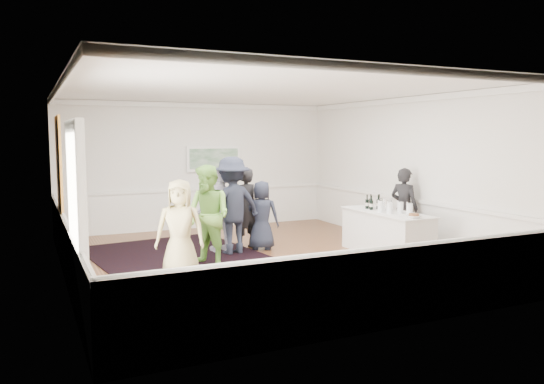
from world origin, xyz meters
name	(u,v)px	position (x,y,z in m)	size (l,w,h in m)	color
floor	(261,260)	(0.00, 0.00, 0.00)	(8.00, 8.00, 0.00)	brown
ceiling	(261,90)	(0.00, 0.00, 3.20)	(7.00, 8.00, 0.02)	white
wall_left	(61,184)	(-3.50, 0.00, 1.60)	(0.02, 8.00, 3.20)	white
wall_right	(410,171)	(3.50, 0.00, 1.60)	(0.02, 8.00, 3.20)	white
wall_back	(198,166)	(0.00, 4.00, 1.60)	(7.00, 0.02, 3.20)	white
wall_front	(395,200)	(0.00, -4.00, 1.60)	(7.00, 0.02, 3.20)	white
wainscoting	(261,234)	(0.00, 0.00, 0.50)	(7.00, 8.00, 1.00)	white
mirror	(59,167)	(-3.45, 1.30, 1.80)	(0.05, 1.25, 1.85)	gold
doorway	(75,209)	(-3.45, -1.90, 1.42)	(0.10, 1.78, 2.56)	white
landscape_painting	(214,159)	(0.40, 3.95, 1.78)	(1.44, 0.06, 0.66)	white
area_rug	(180,257)	(-1.36, 0.88, 0.01)	(3.05, 4.01, 0.02)	black
serving_table	(386,233)	(2.47, -0.59, 0.44)	(0.81, 2.14, 0.86)	silver
bartender	(404,208)	(3.20, -0.21, 0.85)	(0.62, 0.41, 1.70)	black
guest_tan	(180,229)	(-1.73, -0.60, 0.83)	(0.81, 0.53, 1.65)	tan
guest_green	(208,216)	(-1.05, -0.03, 0.92)	(0.90, 0.70, 1.85)	#7ABD4B
guest_lilac	(221,211)	(-0.44, 1.03, 0.84)	(0.98, 0.41, 1.68)	#BBB5CA
guest_dark_a	(232,206)	(-0.30, 0.77, 0.98)	(1.26, 0.73, 1.95)	#1D2131
guest_dark_b	(245,208)	(0.13, 1.14, 0.85)	(0.62, 0.41, 1.70)	black
guest_navy	(262,215)	(0.41, 0.89, 0.72)	(0.70, 0.46, 1.44)	#1D2131
wine_bottles	(374,201)	(2.48, -0.14, 1.02)	(0.35, 0.29, 0.31)	black
juice_pitchers	(395,207)	(2.45, -0.87, 0.98)	(0.40, 0.64, 0.24)	#63A93C
ice_bucket	(385,205)	(2.57, -0.41, 0.98)	(0.26, 0.26, 0.24)	silver
nut_bowl	(414,216)	(2.41, -1.47, 0.90)	(0.26, 0.26, 0.08)	white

